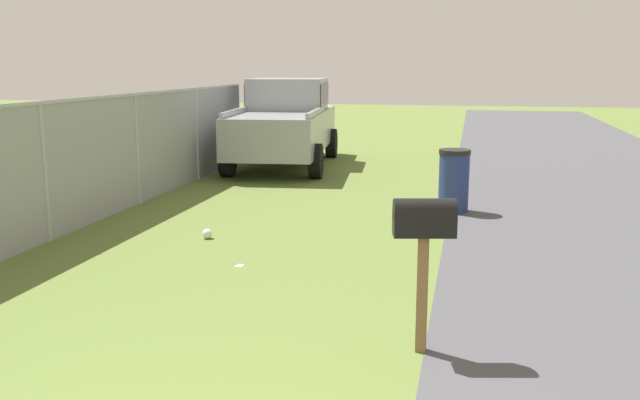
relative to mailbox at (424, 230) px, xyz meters
name	(u,v)px	position (x,y,z in m)	size (l,w,h in m)	color
mailbox	(424,230)	(0.00, 0.00, 0.00)	(0.30, 0.55, 1.35)	brown
pickup_truck	(285,120)	(10.63, 4.09, 0.02)	(5.45, 2.64, 2.09)	#93999E
trash_bin	(454,181)	(5.94, -0.10, -0.55)	(0.52, 0.52, 1.05)	navy
fence_section	(96,155)	(4.06, 5.37, -0.03)	(13.68, 0.07, 1.95)	#9EA3A8
litter_wrapper_by_mailbox	(240,266)	(2.11, 2.37, -1.08)	(0.12, 0.08, 0.01)	silver
litter_bag_near_hydrant	(207,234)	(3.31, 3.26, -1.01)	(0.14, 0.14, 0.14)	silver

